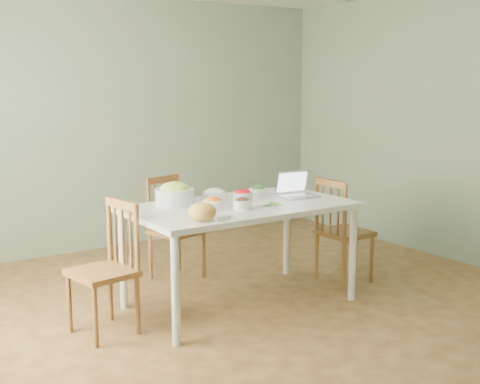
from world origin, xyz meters
TOP-DOWN VIEW (x-y plane):
  - floor at (0.00, 0.00)m, footprint 5.00×5.00m
  - wall_back at (0.00, 2.50)m, footprint 5.00×0.00m
  - wall_right at (2.50, 0.00)m, footprint 0.00×5.00m
  - dining_table at (-0.02, 0.20)m, footprint 1.77×1.00m
  - chair_far at (-0.12, 1.09)m, footprint 0.50×0.49m
  - chair_left at (-1.18, 0.24)m, footprint 0.47×0.48m
  - chair_right at (1.10, 0.17)m, footprint 0.40×0.42m
  - bread_boule at (-0.58, -0.14)m, footprint 0.23×0.23m
  - butter_stick at (-0.46, -0.23)m, footprint 0.12×0.03m
  - bowl_squash at (-0.47, 0.46)m, footprint 0.38×0.38m
  - bowl_carrot at (-0.30, 0.15)m, footprint 0.17×0.17m
  - bowl_onion at (-0.13, 0.41)m, footprint 0.23×0.23m
  - bowl_mushroom at (-0.12, 0.02)m, footprint 0.14×0.14m
  - bowl_redpep at (0.06, 0.29)m, footprint 0.21×0.21m
  - bowl_broccoli at (0.31, 0.42)m, footprint 0.16×0.16m
  - flatbread at (0.31, 0.59)m, footprint 0.25×0.25m
  - basil_bunch at (0.16, 0.04)m, footprint 0.19×0.19m
  - laptop at (0.57, 0.17)m, footprint 0.34×0.31m

SIDE VIEW (x-z plane):
  - floor at x=0.00m, z-range 0.00..0.00m
  - dining_table at x=-0.02m, z-range 0.00..0.83m
  - chair_far at x=-0.12m, z-range 0.00..0.94m
  - chair_right at x=1.10m, z-range 0.00..0.95m
  - chair_left at x=-1.18m, z-range 0.00..0.96m
  - flatbread at x=0.31m, z-range 0.83..0.85m
  - basil_bunch at x=0.16m, z-range 0.83..0.85m
  - butter_stick at x=-0.46m, z-range 0.83..0.86m
  - bowl_mushroom at x=-0.12m, z-range 0.83..0.92m
  - bowl_carrot at x=-0.30m, z-range 0.83..0.92m
  - bowl_broccoli at x=0.31m, z-range 0.83..0.92m
  - bowl_redpep at x=0.06m, z-range 0.83..0.93m
  - bowl_onion at x=-0.13m, z-range 0.83..0.94m
  - bread_boule at x=-0.58m, z-range 0.83..0.96m
  - bowl_squash at x=-0.47m, z-range 0.83..1.01m
  - laptop at x=0.57m, z-range 0.83..1.04m
  - wall_back at x=0.00m, z-range 0.00..2.70m
  - wall_right at x=2.50m, z-range 0.00..2.70m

